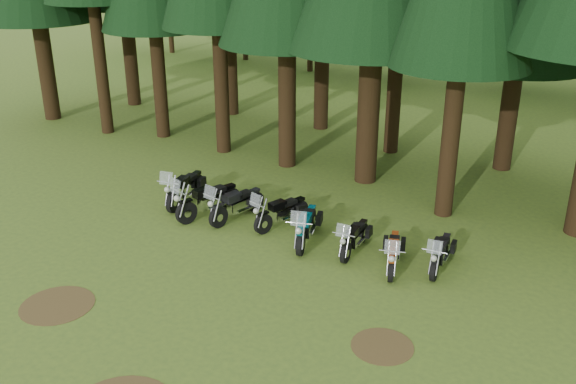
# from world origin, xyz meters

# --- Properties ---
(ground) EXTENTS (120.00, 120.00, 0.00)m
(ground) POSITION_xyz_m (0.00, 0.00, 0.00)
(ground) COLOR #446023
(ground) RESTS_ON ground
(decid_3) EXTENTS (6.12, 5.95, 7.65)m
(decid_3) POSITION_xyz_m (-4.71, 25.13, 4.51)
(decid_3) COLOR #302010
(decid_3) RESTS_ON ground
(decid_4) EXTENTS (5.93, 5.76, 7.41)m
(decid_4) POSITION_xyz_m (1.58, 26.32, 4.37)
(decid_4) COLOR #302010
(decid_4) RESTS_ON ground
(dirt_patch_0) EXTENTS (1.80, 1.80, 0.01)m
(dirt_patch_0) POSITION_xyz_m (-3.00, -2.00, 0.01)
(dirt_patch_0) COLOR #4C3D1E
(dirt_patch_0) RESTS_ON ground
(dirt_patch_1) EXTENTS (1.40, 1.40, 0.01)m
(dirt_patch_1) POSITION_xyz_m (4.50, 0.50, 0.01)
(dirt_patch_1) COLOR #4C3D1E
(dirt_patch_1) RESTS_ON ground
(motorcycle_0) EXTENTS (0.71, 2.39, 1.50)m
(motorcycle_0) POSITION_xyz_m (-4.26, 4.52, 0.50)
(motorcycle_0) COLOR black
(motorcycle_0) RESTS_ON ground
(motorcycle_1) EXTENTS (1.01, 2.45, 1.56)m
(motorcycle_1) POSITION_xyz_m (-2.96, 4.08, 0.52)
(motorcycle_1) COLOR black
(motorcycle_1) RESTS_ON ground
(motorcycle_2) EXTENTS (0.73, 2.32, 1.46)m
(motorcycle_2) POSITION_xyz_m (-2.04, 4.33, 0.49)
(motorcycle_2) COLOR black
(motorcycle_2) RESTS_ON ground
(motorcycle_3) EXTENTS (0.89, 2.15, 1.37)m
(motorcycle_3) POSITION_xyz_m (-0.57, 4.59, 0.46)
(motorcycle_3) COLOR black
(motorcycle_3) RESTS_ON ground
(motorcycle_4) EXTENTS (0.98, 2.30, 1.47)m
(motorcycle_4) POSITION_xyz_m (0.61, 4.04, 0.49)
(motorcycle_4) COLOR black
(motorcycle_4) RESTS_ON ground
(motorcycle_5) EXTENTS (0.45, 2.02, 1.27)m
(motorcycle_5) POSITION_xyz_m (2.07, 4.21, 0.42)
(motorcycle_5) COLOR black
(motorcycle_5) RESTS_ON ground
(motorcycle_6) EXTENTS (0.90, 2.05, 1.31)m
(motorcycle_6) POSITION_xyz_m (3.36, 3.90, 0.44)
(motorcycle_6) COLOR black
(motorcycle_6) RESTS_ON ground
(motorcycle_7) EXTENTS (0.48, 2.04, 1.28)m
(motorcycle_7) POSITION_xyz_m (4.46, 4.52, 0.43)
(motorcycle_7) COLOR black
(motorcycle_7) RESTS_ON ground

